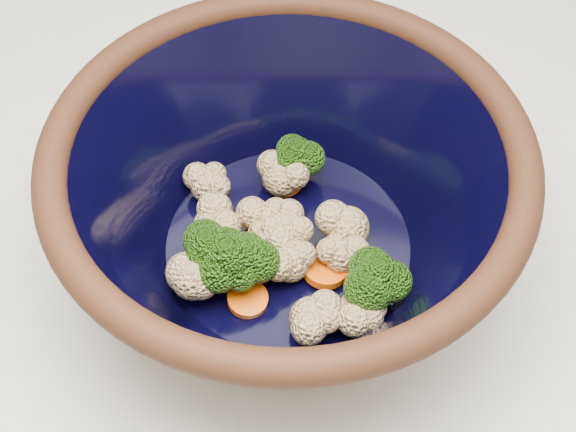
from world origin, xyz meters
name	(u,v)px	position (x,y,z in m)	size (l,w,h in m)	color
counter	(355,392)	(0.00, 0.00, 0.45)	(1.20, 1.20, 0.90)	silver
mixing_bowl	(288,204)	(-0.06, -0.12, 0.98)	(0.40, 0.40, 0.14)	black
vegetable_pile	(273,245)	(-0.07, -0.14, 0.95)	(0.17, 0.16, 0.06)	#608442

